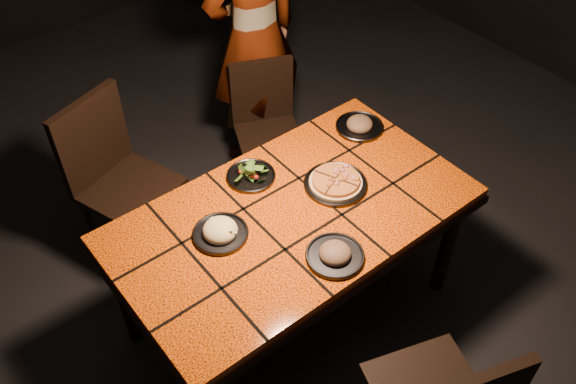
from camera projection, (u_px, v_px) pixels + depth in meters
room_shell at (293, 68)px, 2.17m from camera, size 6.04×7.04×3.08m
dining_table at (292, 224)px, 2.76m from camera, size 1.62×0.92×0.75m
chair_far_left at (114, 171)px, 3.18m from camera, size 0.55×0.55×0.96m
chair_far_right at (266, 120)px, 3.62m from camera, size 0.49×0.49×0.82m
diner at (254, 37)px, 3.53m from camera, size 0.65×0.43×1.74m
plate_pizza at (336, 183)px, 2.81m from camera, size 0.32×0.32×0.04m
plate_pasta at (220, 232)px, 2.59m from camera, size 0.24×0.24×0.08m
plate_salad at (251, 173)px, 2.84m from camera, size 0.23×0.23×0.07m
plate_mushroom_a at (335, 254)px, 2.50m from camera, size 0.25×0.25×0.08m
plate_mushroom_b at (360, 125)px, 3.11m from camera, size 0.25×0.25×0.08m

